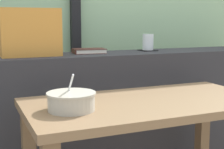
# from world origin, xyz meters

# --- Properties ---
(dark_console_ledge) EXTENTS (2.80, 0.33, 0.85)m
(dark_console_ledge) POSITION_xyz_m (0.00, 0.55, 0.42)
(dark_console_ledge) COLOR #2D2D33
(dark_console_ledge) RESTS_ON ground
(breakfast_table) EXTENTS (1.10, 0.56, 0.69)m
(breakfast_table) POSITION_xyz_m (-0.07, -0.01, 0.56)
(breakfast_table) COLOR brown
(breakfast_table) RESTS_ON ground
(coaster_square) EXTENTS (0.10, 0.10, 0.00)m
(coaster_square) POSITION_xyz_m (0.27, 0.60, 0.85)
(coaster_square) COLOR black
(coaster_square) RESTS_ON dark_console_ledge
(juice_glass) EXTENTS (0.07, 0.07, 0.10)m
(juice_glass) POSITION_xyz_m (0.27, 0.60, 0.90)
(juice_glass) COLOR white
(juice_glass) RESTS_ON coaster_square
(closed_book) EXTENTS (0.20, 0.15, 0.03)m
(closed_book) POSITION_xyz_m (-0.14, 0.59, 0.86)
(closed_book) COLOR #47231E
(closed_book) RESTS_ON dark_console_ledge
(throw_pillow) EXTENTS (0.32, 0.14, 0.26)m
(throw_pillow) POSITION_xyz_m (-0.48, 0.55, 0.98)
(throw_pillow) COLOR #D18938
(throw_pillow) RESTS_ON dark_console_ledge
(soup_bowl) EXTENTS (0.20, 0.20, 0.15)m
(soup_bowl) POSITION_xyz_m (-0.43, -0.04, 0.72)
(soup_bowl) COLOR #BCB7A8
(soup_bowl) RESTS_ON breakfast_table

